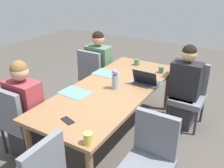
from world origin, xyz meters
TOP-DOWN VIEW (x-y plane):
  - ground_plane at (0.00, 0.00)m, footprint 10.00×10.00m
  - dining_table at (0.00, 0.00)m, footprint 2.26×0.94m
  - chair_near_left_near at (0.85, -0.76)m, footprint 0.44×0.44m
  - person_near_left_near at (0.78, -0.70)m, footprint 0.36×0.40m
  - chair_far_left_mid at (-0.86, 0.77)m, footprint 0.44×0.44m
  - person_far_left_mid at (-0.78, 0.71)m, footprint 0.36×0.40m
  - chair_near_left_far at (-0.74, -0.80)m, footprint 0.44×0.44m
  - person_near_left_far at (-0.82, -0.74)m, footprint 0.36×0.40m
  - chair_far_right_mid at (0.68, 0.81)m, footprint 0.44×0.44m
  - flower_vase at (0.00, 0.05)m, footprint 0.09×0.08m
  - placemat_near_left_near at (0.35, -0.31)m, footprint 0.28×0.38m
  - placemat_far_left_mid at (-0.35, 0.31)m, footprint 0.29×0.38m
  - placemat_near_left_far at (-0.37, -0.31)m, footprint 0.27×0.37m
  - laptop_far_left_mid at (-0.31, 0.32)m, footprint 0.22×0.32m
  - coffee_mug_near_left at (-0.89, -0.09)m, footprint 0.08×0.08m
  - coffee_mug_near_right at (-0.78, 0.35)m, footprint 0.07×0.07m
  - coffee_mug_centre_left at (1.05, 0.39)m, footprint 0.08×0.08m
  - phone_black at (0.87, 0.01)m, footprint 0.11×0.16m

SIDE VIEW (x-z plane):
  - ground_plane at x=0.00m, z-range 0.00..0.00m
  - chair_near_left_near at x=0.85m, z-range 0.05..0.95m
  - chair_far_left_mid at x=-0.86m, z-range 0.05..0.95m
  - chair_near_left_far at x=-0.74m, z-range 0.05..0.95m
  - chair_far_right_mid at x=0.68m, z-range 0.05..0.95m
  - person_near_left_near at x=0.78m, z-range -0.07..1.12m
  - person_far_left_mid at x=-0.78m, z-range -0.07..1.12m
  - person_near_left_far at x=-0.82m, z-range -0.07..1.12m
  - dining_table at x=0.00m, z-range 0.29..1.02m
  - placemat_near_left_near at x=0.35m, z-range 0.73..0.73m
  - placemat_far_left_mid at x=-0.35m, z-range 0.73..0.73m
  - placemat_near_left_far at x=-0.37m, z-range 0.73..0.73m
  - phone_black at x=0.87m, z-range 0.73..0.74m
  - laptop_far_left_mid at x=-0.31m, z-range 0.67..0.87m
  - coffee_mug_near_right at x=-0.78m, z-range 0.73..0.82m
  - coffee_mug_near_left at x=-0.89m, z-range 0.73..0.82m
  - coffee_mug_centre_left at x=1.05m, z-range 0.73..0.84m
  - flower_vase at x=0.00m, z-range 0.74..1.00m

